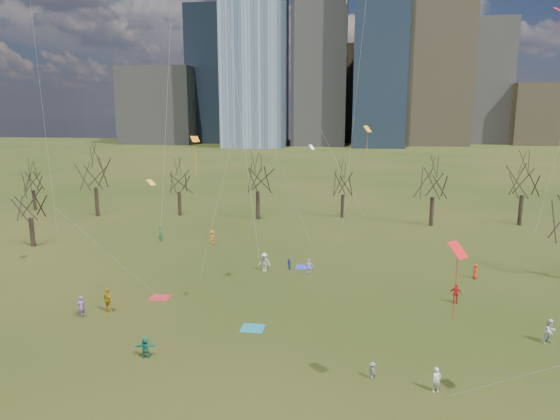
# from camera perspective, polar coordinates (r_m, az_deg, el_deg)

# --- Properties ---
(ground) EXTENTS (500.00, 500.00, 0.00)m
(ground) POSITION_cam_1_polar(r_m,az_deg,el_deg) (33.28, -2.90, -15.99)
(ground) COLOR black
(ground) RESTS_ON ground
(downtown_skyline) EXTENTS (212.50, 78.00, 118.00)m
(downtown_skyline) POSITION_cam_1_polar(r_m,az_deg,el_deg) (241.05, 6.06, 16.77)
(downtown_skyline) COLOR slate
(downtown_skyline) RESTS_ON ground
(bare_tree_row) EXTENTS (113.04, 29.80, 9.50)m
(bare_tree_row) POSITION_cam_1_polar(r_m,az_deg,el_deg) (67.17, 2.83, 3.39)
(bare_tree_row) COLOR black
(bare_tree_row) RESTS_ON ground
(blanket_teal) EXTENTS (1.60, 1.50, 0.03)m
(blanket_teal) POSITION_cam_1_polar(r_m,az_deg,el_deg) (36.60, -3.15, -13.34)
(blanket_teal) COLOR #17758E
(blanket_teal) RESTS_ON ground
(blanket_navy) EXTENTS (1.60, 1.50, 0.03)m
(blanket_navy) POSITION_cam_1_polar(r_m,az_deg,el_deg) (49.88, 2.75, -6.55)
(blanket_navy) COLOR #2A35C4
(blanket_navy) RESTS_ON ground
(blanket_crimson) EXTENTS (1.60, 1.50, 0.03)m
(blanket_crimson) POSITION_cam_1_polar(r_m,az_deg,el_deg) (43.19, -13.55, -9.72)
(blanket_crimson) COLOR #AD2227
(blanket_crimson) RESTS_ON ground
(person_1) EXTENTS (0.61, 0.53, 1.42)m
(person_1) POSITION_cam_1_polar(r_m,az_deg,el_deg) (30.20, 17.46, -18.03)
(person_1) COLOR silver
(person_1) RESTS_ON ground
(person_3) EXTENTS (0.65, 0.75, 1.01)m
(person_3) POSITION_cam_1_polar(r_m,az_deg,el_deg) (30.73, 10.53, -17.57)
(person_3) COLOR slate
(person_3) RESTS_ON ground
(person_4) EXTENTS (1.16, 1.03, 1.89)m
(person_4) POSITION_cam_1_polar(r_m,az_deg,el_deg) (41.16, -19.09, -9.72)
(person_4) COLOR orange
(person_4) RESTS_ON ground
(person_5) EXTENTS (1.34, 0.66, 1.38)m
(person_5) POSITION_cam_1_polar(r_m,az_deg,el_deg) (33.45, -15.13, -14.92)
(person_5) COLOR #1C7E65
(person_5) RESTS_ON ground
(person_7) EXTENTS (0.62, 0.71, 1.65)m
(person_7) POSITION_cam_1_polar(r_m,az_deg,el_deg) (40.89, -21.79, -10.23)
(person_7) COLOR #8B54A9
(person_7) RESTS_ON ground
(person_8) EXTENTS (0.55, 0.63, 1.10)m
(person_8) POSITION_cam_1_polar(r_m,az_deg,el_deg) (48.92, 1.01, -6.24)
(person_8) COLOR #283EB1
(person_8) RESTS_ON ground
(person_9) EXTENTS (1.30, 0.91, 1.83)m
(person_9) POSITION_cam_1_polar(r_m,az_deg,el_deg) (48.43, -1.79, -5.98)
(person_9) COLOR silver
(person_9) RESTS_ON ground
(person_10) EXTENTS (1.00, 0.52, 1.64)m
(person_10) POSITION_cam_1_polar(r_m,az_deg,el_deg) (43.06, 19.44, -8.99)
(person_10) COLOR red
(person_10) RESTS_ON ground
(person_12) EXTENTS (0.49, 0.70, 1.36)m
(person_12) POSITION_cam_1_polar(r_m,az_deg,el_deg) (49.85, 21.43, -6.55)
(person_12) COLOR red
(person_12) RESTS_ON ground
(person_13) EXTENTS (0.74, 0.77, 1.78)m
(person_13) POSITION_cam_1_polar(r_m,az_deg,el_deg) (61.07, -13.48, -2.69)
(person_13) COLOR #186C3B
(person_13) RESTS_ON ground
(person_14) EXTENTS (1.01, 0.92, 1.68)m
(person_14) POSITION_cam_1_polar(r_m,az_deg,el_deg) (38.57, 28.48, -12.09)
(person_14) COLOR silver
(person_14) RESTS_ON ground
(person_15) EXTENTS (0.71, 1.16, 1.73)m
(person_15) POSITION_cam_1_polar(r_m,az_deg,el_deg) (58.40, -7.77, -3.13)
(person_15) COLOR orange
(person_15) RESTS_ON ground
(person_16) EXTENTS (0.97, 0.54, 1.56)m
(person_16) POSITION_cam_1_polar(r_m,az_deg,el_deg) (47.39, 3.34, -6.55)
(person_16) COLOR silver
(person_16) RESTS_ON ground
(kites_airborne) EXTENTS (64.53, 50.16, 27.14)m
(kites_airborne) POSITION_cam_1_polar(r_m,az_deg,el_deg) (44.02, 5.60, 8.18)
(kites_airborne) COLOR orange
(kites_airborne) RESTS_ON ground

